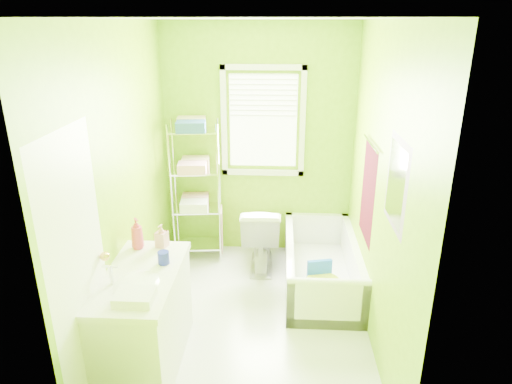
# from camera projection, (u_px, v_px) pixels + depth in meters

# --- Properties ---
(ground) EXTENTS (2.90, 2.90, 0.00)m
(ground) POSITION_uv_depth(u_px,v_px,m) (250.00, 320.00, 4.20)
(ground) COLOR silver
(ground) RESTS_ON ground
(room_envelope) EXTENTS (2.14, 2.94, 2.62)m
(room_envelope) POSITION_uv_depth(u_px,v_px,m) (250.00, 159.00, 3.65)
(room_envelope) COLOR #74A808
(room_envelope) RESTS_ON ground
(window) EXTENTS (0.92, 0.05, 1.22)m
(window) POSITION_uv_depth(u_px,v_px,m) (263.00, 116.00, 4.96)
(window) COLOR white
(window) RESTS_ON ground
(door) EXTENTS (0.09, 0.80, 2.00)m
(door) POSITION_uv_depth(u_px,v_px,m) (81.00, 280.00, 2.97)
(door) COLOR white
(door) RESTS_ON ground
(right_wall_decor) EXTENTS (0.04, 1.48, 1.17)m
(right_wall_decor) POSITION_uv_depth(u_px,v_px,m) (378.00, 189.00, 3.66)
(right_wall_decor) COLOR #460812
(right_wall_decor) RESTS_ON ground
(bathtub) EXTENTS (0.73, 1.55, 0.50)m
(bathtub) POSITION_uv_depth(u_px,v_px,m) (321.00, 271.00, 4.71)
(bathtub) COLOR white
(bathtub) RESTS_ON ground
(toilet) EXTENTS (0.43, 0.74, 0.75)m
(toilet) POSITION_uv_depth(u_px,v_px,m) (261.00, 236.00, 5.01)
(toilet) COLOR white
(toilet) RESTS_ON ground
(vanity) EXTENTS (0.56, 1.09, 1.09)m
(vanity) POSITION_uv_depth(u_px,v_px,m) (144.00, 317.00, 3.52)
(vanity) COLOR silver
(vanity) RESTS_ON ground
(wire_shelf_unit) EXTENTS (0.57, 0.46, 1.61)m
(wire_shelf_unit) POSITION_uv_depth(u_px,v_px,m) (196.00, 176.00, 5.02)
(wire_shelf_unit) COLOR silver
(wire_shelf_unit) RESTS_ON ground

